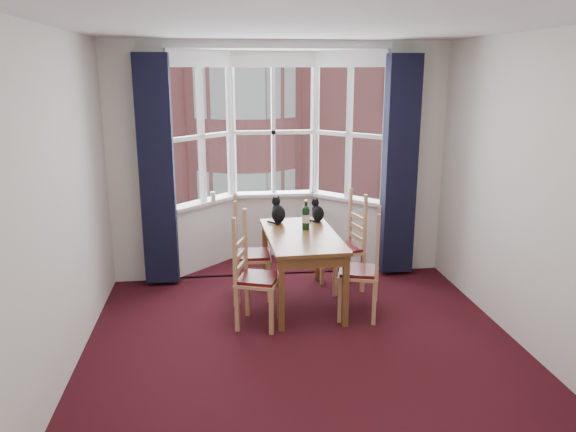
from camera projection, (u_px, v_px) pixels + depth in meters
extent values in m
plane|color=black|center=(309.00, 363.00, 4.87)|extent=(4.50, 4.50, 0.00)
plane|color=white|center=(312.00, 24.00, 4.17)|extent=(4.50, 4.50, 0.00)
plane|color=silver|center=(52.00, 214.00, 4.28)|extent=(0.00, 4.50, 4.50)
plane|color=silver|center=(543.00, 200.00, 4.76)|extent=(0.00, 4.50, 4.50)
plane|color=silver|center=(398.00, 332.00, 2.36)|extent=(4.00, 0.00, 4.00)
cube|color=silver|center=(138.00, 165.00, 6.48)|extent=(0.70, 0.12, 2.80)
cube|color=silver|center=(413.00, 160.00, 6.88)|extent=(0.70, 0.12, 2.80)
cube|color=black|center=(157.00, 172.00, 6.35)|extent=(0.38, 0.22, 2.60)
cube|color=black|center=(400.00, 166.00, 6.69)|extent=(0.38, 0.22, 2.60)
cube|color=brown|center=(302.00, 236.00, 5.95)|extent=(0.79, 1.41, 0.04)
cube|color=brown|center=(281.00, 295.00, 5.39)|extent=(0.06, 0.06, 0.74)
cube|color=brown|center=(265.00, 253.00, 6.61)|extent=(0.06, 0.06, 0.74)
cube|color=brown|center=(346.00, 291.00, 5.49)|extent=(0.06, 0.06, 0.74)
cube|color=brown|center=(318.00, 251.00, 6.71)|extent=(0.06, 0.06, 0.74)
cube|color=tan|center=(259.00, 279.00, 5.49)|extent=(0.52, 0.53, 0.06)
cube|color=#4D0D0D|center=(259.00, 278.00, 5.48)|extent=(0.46, 0.48, 0.03)
cube|color=tan|center=(253.00, 255.00, 6.19)|extent=(0.41, 0.43, 0.06)
cube|color=#4D0D0D|center=(253.00, 254.00, 6.19)|extent=(0.37, 0.39, 0.03)
cube|color=tan|center=(359.00, 272.00, 5.69)|extent=(0.50, 0.52, 0.06)
cube|color=#4D0D0D|center=(359.00, 271.00, 5.68)|extent=(0.45, 0.47, 0.03)
cube|color=tan|center=(342.00, 249.00, 6.42)|extent=(0.49, 0.50, 0.06)
cube|color=#4D0D0D|center=(343.00, 248.00, 6.41)|extent=(0.44, 0.45, 0.03)
ellipsoid|color=black|center=(278.00, 214.00, 6.37)|extent=(0.20, 0.24, 0.21)
sphere|color=black|center=(276.00, 202.00, 6.40)|extent=(0.12, 0.12, 0.10)
cone|color=black|center=(274.00, 198.00, 6.38)|extent=(0.04, 0.04, 0.04)
cone|color=black|center=(278.00, 197.00, 6.40)|extent=(0.04, 0.04, 0.04)
ellipsoid|color=black|center=(318.00, 214.00, 6.44)|extent=(0.19, 0.22, 0.18)
sphere|color=black|center=(315.00, 203.00, 6.47)|extent=(0.11, 0.11, 0.09)
cone|color=black|center=(313.00, 199.00, 6.45)|extent=(0.04, 0.04, 0.04)
cone|color=black|center=(317.00, 199.00, 6.47)|extent=(0.04, 0.04, 0.04)
cylinder|color=black|center=(306.00, 219.00, 6.09)|extent=(0.08, 0.08, 0.23)
sphere|color=black|center=(306.00, 209.00, 6.07)|extent=(0.08, 0.08, 0.08)
cylinder|color=black|center=(306.00, 205.00, 6.05)|extent=(0.03, 0.03, 0.10)
cylinder|color=gold|center=(306.00, 201.00, 6.04)|extent=(0.03, 0.03, 0.02)
cylinder|color=silver|center=(306.00, 218.00, 6.09)|extent=(0.08, 0.08, 0.09)
cylinder|color=white|center=(213.00, 196.00, 7.04)|extent=(0.06, 0.06, 0.12)
plane|color=#333335|center=(231.00, 201.00, 37.35)|extent=(80.00, 80.00, 0.00)
cube|color=#AA5B57|center=(239.00, 116.00, 18.30)|extent=(18.00, 6.00, 14.00)
cylinder|color=#AA5B57|center=(244.00, 125.00, 15.42)|extent=(3.20, 3.20, 14.00)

